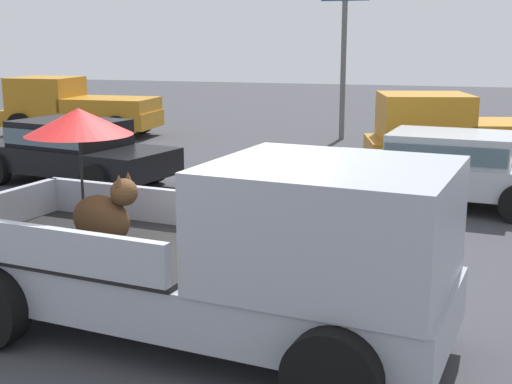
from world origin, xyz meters
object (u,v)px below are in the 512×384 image
at_px(pickup_truck_main, 235,252).
at_px(parked_sedan_far, 446,165).
at_px(motel_sign, 345,21).
at_px(pickup_truck_red, 468,136).
at_px(pickup_truck_far, 75,107).
at_px(parked_sedan_near, 73,149).

relative_size(pickup_truck_main, parked_sedan_far, 1.18).
height_order(pickup_truck_main, motel_sign, motel_sign).
bearing_deg(pickup_truck_red, pickup_truck_far, -29.41).
bearing_deg(parked_sedan_far, pickup_truck_red, -91.03).
bearing_deg(pickup_truck_red, parked_sedan_near, 8.84).
relative_size(pickup_truck_main, pickup_truck_far, 1.08).
xyz_separation_m(pickup_truck_main, parked_sedan_far, (1.78, 6.70, -0.22)).
relative_size(pickup_truck_red, motel_sign, 1.03).
height_order(parked_sedan_near, parked_sedan_far, same).
xyz_separation_m(pickup_truck_main, motel_sign, (-1.48, 14.50, 2.54)).
bearing_deg(parked_sedan_near, motel_sign, 74.54).
bearing_deg(parked_sedan_near, pickup_truck_main, -36.07).
bearing_deg(pickup_truck_red, pickup_truck_main, 63.17).
xyz_separation_m(pickup_truck_red, parked_sedan_near, (-7.87, -3.38, -0.13)).
height_order(pickup_truck_red, parked_sedan_near, pickup_truck_red).
relative_size(parked_sedan_near, motel_sign, 0.92).
relative_size(pickup_truck_far, parked_sedan_far, 1.10).
bearing_deg(pickup_truck_far, motel_sign, -171.76).
xyz_separation_m(pickup_truck_far, motel_sign, (8.16, 1.57, 2.62)).
relative_size(pickup_truck_far, parked_sedan_near, 1.07).
distance_m(pickup_truck_red, parked_sedan_far, 3.10).
bearing_deg(parked_sedan_near, parked_sedan_far, 14.46).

